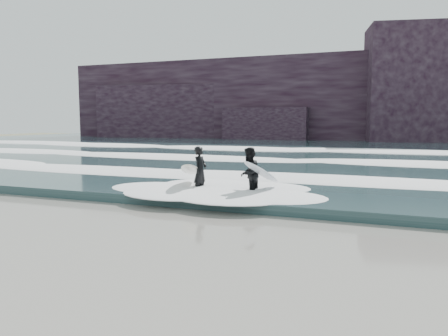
{
  "coord_description": "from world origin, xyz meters",
  "views": [
    {
      "loc": [
        6.16,
        -8.25,
        2.6
      ],
      "look_at": [
        0.9,
        5.18,
        1.0
      ],
      "focal_mm": 35.0,
      "sensor_mm": 36.0,
      "label": 1
    }
  ],
  "objects": [
    {
      "name": "ground",
      "position": [
        0.0,
        0.0,
        0.0
      ],
      "size": [
        120.0,
        120.0,
        0.0
      ],
      "primitive_type": "plane",
      "color": "olive",
      "rests_on": "ground"
    },
    {
      "name": "sea",
      "position": [
        0.0,
        29.0,
        0.15
      ],
      "size": [
        90.0,
        52.0,
        0.3
      ],
      "primitive_type": "cube",
      "color": "#243D40",
      "rests_on": "ground"
    },
    {
      "name": "foam_far",
      "position": [
        0.0,
        25.0,
        0.45
      ],
      "size": [
        60.0,
        4.8,
        0.3
      ],
      "primitive_type": "ellipsoid",
      "color": "white",
      "rests_on": "sea"
    },
    {
      "name": "surfer_right",
      "position": [
        1.83,
        5.14,
        0.86
      ],
      "size": [
        1.27,
        1.9,
        1.72
      ],
      "color": "black",
      "rests_on": "ground"
    },
    {
      "name": "foam_mid",
      "position": [
        0.0,
        16.0,
        0.42
      ],
      "size": [
        60.0,
        4.0,
        0.24
      ],
      "primitive_type": "ellipsoid",
      "color": "white",
      "rests_on": "sea"
    },
    {
      "name": "headland",
      "position": [
        0.0,
        46.0,
        5.0
      ],
      "size": [
        70.0,
        9.0,
        10.0
      ],
      "primitive_type": "cube",
      "color": "black",
      "rests_on": "ground"
    },
    {
      "name": "foam_near",
      "position": [
        0.0,
        9.0,
        0.4
      ],
      "size": [
        60.0,
        3.2,
        0.2
      ],
      "primitive_type": "ellipsoid",
      "color": "white",
      "rests_on": "sea"
    },
    {
      "name": "surfer_left",
      "position": [
        -0.1,
        5.22,
        0.86
      ],
      "size": [
        1.39,
        2.32,
        1.7
      ],
      "color": "black",
      "rests_on": "ground"
    }
  ]
}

